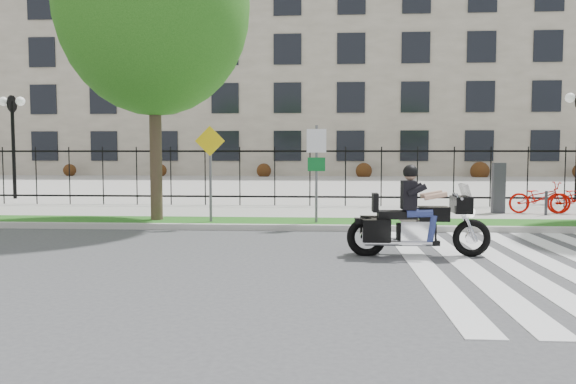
{
  "coord_description": "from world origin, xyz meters",
  "views": [
    {
      "loc": [
        0.51,
        -9.81,
        1.94
      ],
      "look_at": [
        -0.34,
        3.0,
        1.05
      ],
      "focal_mm": 35.0,
      "sensor_mm": 36.0,
      "label": 1
    }
  ],
  "objects": [
    {
      "name": "crosswalk_stripes",
      "position": [
        4.83,
        0.0,
        0.01
      ],
      "size": [
        5.7,
        8.0,
        0.01
      ],
      "primitive_type": null,
      "color": "silver",
      "rests_on": "ground"
    },
    {
      "name": "grass_verge",
      "position": [
        0.0,
        4.95,
        0.07
      ],
      "size": [
        60.0,
        1.5,
        0.15
      ],
      "primitive_type": "cube",
      "color": "#1A5114",
      "rests_on": "ground"
    },
    {
      "name": "plaza",
      "position": [
        0.0,
        25.0,
        0.05
      ],
      "size": [
        80.0,
        34.0,
        0.1
      ],
      "primitive_type": "cube",
      "color": "#AFADA3",
      "rests_on": "ground"
    },
    {
      "name": "sign_pole_regulatory",
      "position": [
        0.29,
        4.58,
        1.74
      ],
      "size": [
        0.5,
        0.09,
        2.5
      ],
      "color": "#59595B",
      "rests_on": "grass_verge"
    },
    {
      "name": "office_building",
      "position": [
        0.0,
        44.92,
        9.97
      ],
      "size": [
        60.0,
        21.9,
        20.15
      ],
      "color": "gray",
      "rests_on": "ground"
    },
    {
      "name": "iron_fence",
      "position": [
        0.0,
        9.2,
        1.15
      ],
      "size": [
        30.0,
        0.06,
        2.0
      ],
      "primitive_type": null,
      "color": "black",
      "rests_on": "sidewalk"
    },
    {
      "name": "ground",
      "position": [
        0.0,
        0.0,
        0.0
      ],
      "size": [
        120.0,
        120.0,
        0.0
      ],
      "primitive_type": "plane",
      "color": "#3E3E41",
      "rests_on": "ground"
    },
    {
      "name": "sidewalk",
      "position": [
        0.0,
        7.45,
        0.07
      ],
      "size": [
        60.0,
        3.5,
        0.15
      ],
      "primitive_type": "cube",
      "color": "#AFADA3",
      "rests_on": "ground"
    },
    {
      "name": "lamp_post_left",
      "position": [
        -12.0,
        12.0,
        3.21
      ],
      "size": [
        1.06,
        0.7,
        4.25
      ],
      "color": "black",
      "rests_on": "ground"
    },
    {
      "name": "motorcycle_rider",
      "position": [
        2.26,
        0.8,
        0.69
      ],
      "size": [
        2.69,
        0.79,
        2.07
      ],
      "color": "black",
      "rests_on": "ground"
    },
    {
      "name": "curb",
      "position": [
        0.0,
        4.1,
        0.07
      ],
      "size": [
        60.0,
        0.2,
        0.15
      ],
      "primitive_type": "cube",
      "color": "#A7A69E",
      "rests_on": "ground"
    },
    {
      "name": "sign_pole_warning",
      "position": [
        -2.46,
        4.58,
        1.74
      ],
      "size": [
        0.78,
        0.09,
        2.49
      ],
      "color": "#59595B",
      "rests_on": "grass_verge"
    },
    {
      "name": "street_tree_1",
      "position": [
        -4.01,
        4.95,
        5.85
      ],
      "size": [
        5.1,
        5.1,
        8.64
      ],
      "color": "#392A1F",
      "rests_on": "grass_verge"
    }
  ]
}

